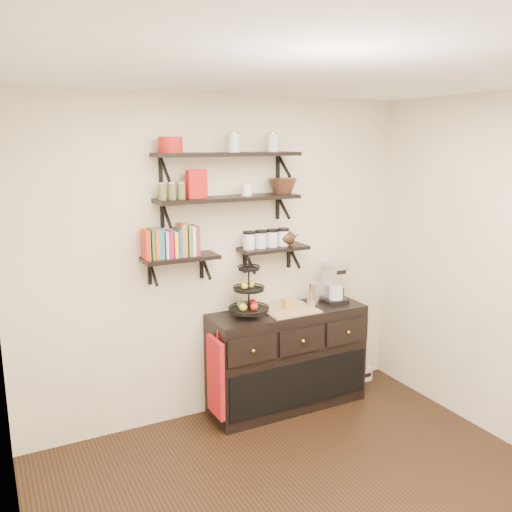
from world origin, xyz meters
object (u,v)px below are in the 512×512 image
(sideboard, at_px, (287,358))
(fruit_stand, at_px, (249,297))
(coffee_maker, at_px, (333,283))
(radio, at_px, (358,373))

(sideboard, height_order, fruit_stand, fruit_stand)
(coffee_maker, relative_size, radio, 1.32)
(fruit_stand, height_order, coffee_maker, fruit_stand)
(coffee_maker, distance_m, radio, 1.07)
(sideboard, bearing_deg, radio, 7.15)
(fruit_stand, bearing_deg, radio, 4.87)
(sideboard, xyz_separation_m, coffee_maker, (0.49, 0.03, 0.62))
(fruit_stand, distance_m, coffee_maker, 0.87)
(fruit_stand, bearing_deg, sideboard, -0.52)
(fruit_stand, relative_size, coffee_maker, 1.32)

